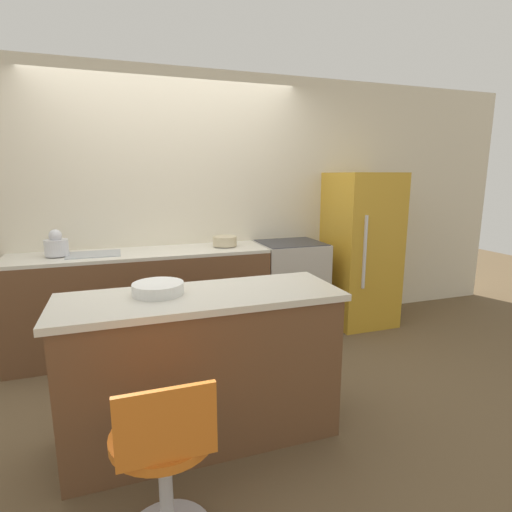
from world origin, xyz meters
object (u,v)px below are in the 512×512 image
object	(u,v)px
refrigerator	(360,249)
mixing_bowl	(225,241)
oven_range	(290,286)
kettle	(56,245)
stool_chair	(165,466)

from	to	relation	value
refrigerator	mixing_bowl	bearing A→B (deg)	177.77
oven_range	refrigerator	bearing A→B (deg)	-2.72
kettle	mixing_bowl	bearing A→B (deg)	-0.00
oven_range	mixing_bowl	distance (m)	0.86
oven_range	stool_chair	bearing A→B (deg)	-125.23
oven_range	kettle	distance (m)	2.24
stool_chair	mixing_bowl	size ratio (longest dim) A/B	3.68
kettle	stool_chair	bearing A→B (deg)	-73.77
refrigerator	kettle	world-z (taller)	refrigerator
kettle	mixing_bowl	size ratio (longest dim) A/B	0.98
refrigerator	oven_range	bearing A→B (deg)	177.28
oven_range	mixing_bowl	size ratio (longest dim) A/B	4.08
stool_chair	kettle	distance (m)	2.36
stool_chair	refrigerator	bearing A→B (deg)	42.34
oven_range	refrigerator	size ratio (longest dim) A/B	0.57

